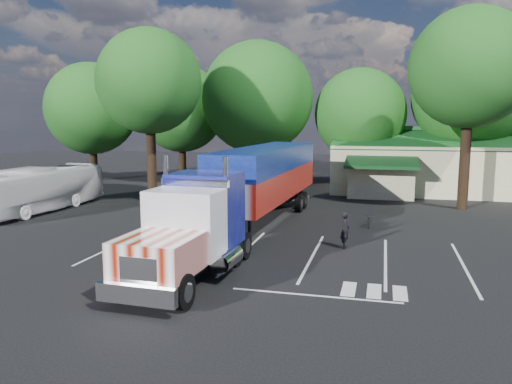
% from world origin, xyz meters
% --- Properties ---
extents(ground, '(120.00, 120.00, 0.00)m').
position_xyz_m(ground, '(0.00, 0.00, 0.00)').
color(ground, black).
rests_on(ground, ground).
extents(event_hall, '(24.20, 14.12, 5.55)m').
position_xyz_m(event_hall, '(13.74, 17.81, 2.21)').
color(event_hall, beige).
rests_on(event_hall, ground).
extents(tree_row_a, '(9.00, 9.00, 11.68)m').
position_xyz_m(tree_row_a, '(-22.00, 16.50, 7.16)').
color(tree_row_a, black).
rests_on(tree_row_a, ground).
extents(tree_row_b, '(8.40, 8.40, 11.35)m').
position_xyz_m(tree_row_b, '(-13.00, 17.80, 7.13)').
color(tree_row_b, black).
rests_on(tree_row_b, ground).
extents(tree_row_c, '(10.00, 10.00, 13.05)m').
position_xyz_m(tree_row_c, '(-5.00, 16.20, 8.04)').
color(tree_row_c, black).
rests_on(tree_row_c, ground).
extents(tree_row_d, '(8.00, 8.00, 10.60)m').
position_xyz_m(tree_row_d, '(4.00, 17.50, 6.58)').
color(tree_row_d, black).
rests_on(tree_row_d, ground).
extents(tree_row_e, '(9.60, 9.60, 12.90)m').
position_xyz_m(tree_row_e, '(13.00, 18.00, 8.09)').
color(tree_row_e, black).
rests_on(tree_row_e, ground).
extents(tree_near_left, '(7.60, 7.60, 12.65)m').
position_xyz_m(tree_near_left, '(-10.50, 6.00, 8.81)').
color(tree_near_left, black).
rests_on(tree_near_left, ground).
extents(tree_near_right, '(8.00, 8.00, 13.50)m').
position_xyz_m(tree_near_right, '(11.50, 8.50, 9.46)').
color(tree_near_right, black).
rests_on(tree_near_right, ground).
extents(semi_truck, '(4.09, 22.65, 4.72)m').
position_xyz_m(semi_truck, '(-0.64, -2.01, 2.67)').
color(semi_truck, black).
rests_on(semi_truck, ground).
extents(woman, '(0.51, 0.70, 1.77)m').
position_xyz_m(woman, '(4.50, -4.13, 0.89)').
color(woman, black).
rests_on(woman, ground).
extents(bicycle, '(0.54, 1.52, 0.80)m').
position_xyz_m(bicycle, '(5.50, 1.00, 0.40)').
color(bicycle, black).
rests_on(bicycle, ground).
extents(tour_bus, '(2.91, 10.80, 2.98)m').
position_xyz_m(tour_bus, '(-16.00, 0.60, 1.49)').
color(tour_bus, silver).
rests_on(tour_bus, ground).
extents(silver_sedan, '(4.75, 2.45, 1.49)m').
position_xyz_m(silver_sedan, '(8.65, 14.00, 0.75)').
color(silver_sedan, '#A8AAAF').
rests_on(silver_sedan, ground).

